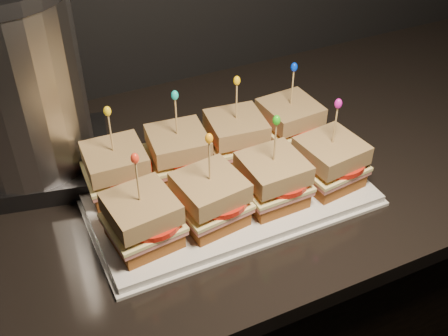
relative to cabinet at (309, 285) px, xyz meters
name	(u,v)px	position (x,y,z in m)	size (l,w,h in m)	color
cabinet	(309,285)	(0.00, 0.00, 0.00)	(2.19, 0.64, 0.86)	black
granite_slab	(330,139)	(0.00, 0.00, 0.45)	(2.23, 0.68, 0.03)	black
platter	(224,189)	(-0.27, -0.08, 0.47)	(0.46, 0.29, 0.02)	white
platter_rim	(224,192)	(-0.27, -0.08, 0.47)	(0.48, 0.30, 0.01)	white
sandwich_0_bread_bot	(118,183)	(-0.44, -0.01, 0.49)	(0.09, 0.09, 0.03)	#5F3012
sandwich_0_ham	(117,175)	(-0.44, -0.01, 0.51)	(0.10, 0.10, 0.01)	#CA6E63
sandwich_0_cheese	(117,172)	(-0.44, -0.01, 0.52)	(0.10, 0.10, 0.01)	#F7EC94
sandwich_0_tomato	(124,169)	(-0.43, -0.01, 0.53)	(0.09, 0.09, 0.01)	red
sandwich_0_bread_top	(115,159)	(-0.44, -0.01, 0.55)	(0.10, 0.10, 0.03)	brown
sandwich_0_pick	(111,135)	(-0.44, -0.01, 0.59)	(0.00, 0.00, 0.09)	tan
sandwich_0_frill	(107,111)	(-0.44, -0.01, 0.64)	(0.01, 0.01, 0.02)	yellow
sandwich_1_bread_bot	(179,166)	(-0.33, -0.01, 0.49)	(0.09, 0.09, 0.03)	#5F3012
sandwich_1_ham	(179,158)	(-0.33, -0.01, 0.51)	(0.10, 0.10, 0.01)	#CA6E63
sandwich_1_cheese	(179,155)	(-0.33, -0.01, 0.52)	(0.10, 0.10, 0.01)	#F7EC94
sandwich_1_tomato	(186,152)	(-0.32, -0.01, 0.53)	(0.09, 0.09, 0.01)	red
sandwich_1_bread_top	(178,142)	(-0.33, -0.01, 0.55)	(0.10, 0.10, 0.03)	brown
sandwich_1_pick	(176,119)	(-0.33, -0.01, 0.59)	(0.00, 0.00, 0.09)	tan
sandwich_1_frill	(175,95)	(-0.33, -0.01, 0.64)	(0.01, 0.01, 0.02)	#12BDAC
sandwich_2_bread_bot	(236,150)	(-0.22, -0.01, 0.49)	(0.09, 0.09, 0.03)	#5F3012
sandwich_2_ham	(236,142)	(-0.22, -0.01, 0.51)	(0.10, 0.10, 0.01)	#CA6E63
sandwich_2_cheese	(236,139)	(-0.22, -0.01, 0.52)	(0.10, 0.10, 0.01)	#F7EC94
sandwich_2_tomato	(243,136)	(-0.21, -0.01, 0.53)	(0.09, 0.09, 0.01)	red
sandwich_2_bread_top	(236,126)	(-0.22, -0.01, 0.55)	(0.10, 0.10, 0.03)	brown
sandwich_2_pick	(237,104)	(-0.22, -0.01, 0.59)	(0.00, 0.00, 0.09)	tan
sandwich_2_frill	(237,81)	(-0.22, -0.01, 0.64)	(0.01, 0.01, 0.02)	yellow
sandwich_3_bread_bot	(288,135)	(-0.11, -0.01, 0.49)	(0.09, 0.09, 0.03)	#5F3012
sandwich_3_ham	(289,128)	(-0.11, -0.01, 0.51)	(0.10, 0.10, 0.01)	#CA6E63
sandwich_3_cheese	(289,125)	(-0.11, -0.01, 0.52)	(0.10, 0.10, 0.01)	#F7EC94
sandwich_3_tomato	(297,121)	(-0.09, -0.01, 0.53)	(0.09, 0.09, 0.01)	red
sandwich_3_bread_top	(290,112)	(-0.11, -0.01, 0.55)	(0.10, 0.10, 0.03)	brown
sandwich_3_pick	(292,90)	(-0.11, -0.01, 0.59)	(0.00, 0.00, 0.09)	tan
sandwich_3_frill	(294,67)	(-0.11, -0.01, 0.64)	(0.01, 0.01, 0.02)	#032EDD
sandwich_4_bread_bot	(144,234)	(-0.44, -0.14, 0.49)	(0.09, 0.09, 0.03)	#5F3012
sandwich_4_ham	(143,226)	(-0.44, -0.14, 0.51)	(0.10, 0.10, 0.01)	#CA6E63
sandwich_4_cheese	(143,222)	(-0.44, -0.14, 0.52)	(0.10, 0.10, 0.01)	#F7EC94
sandwich_4_tomato	(151,219)	(-0.43, -0.15, 0.53)	(0.09, 0.09, 0.01)	red
sandwich_4_bread_top	(141,208)	(-0.44, -0.14, 0.55)	(0.10, 0.10, 0.03)	brown
sandwich_4_pick	(138,184)	(-0.44, -0.14, 0.59)	(0.00, 0.00, 0.09)	tan
sandwich_4_frill	(135,158)	(-0.44, -0.14, 0.64)	(0.01, 0.01, 0.02)	red
sandwich_5_bread_bot	(210,212)	(-0.33, -0.14, 0.49)	(0.09, 0.09, 0.03)	#5F3012
sandwich_5_ham	(210,204)	(-0.33, -0.14, 0.51)	(0.10, 0.10, 0.01)	#CA6E63
sandwich_5_cheese	(210,201)	(-0.33, -0.14, 0.52)	(0.10, 0.10, 0.01)	#F7EC94
sandwich_5_tomato	(219,198)	(-0.32, -0.15, 0.53)	(0.09, 0.09, 0.01)	red
sandwich_5_bread_top	(210,187)	(-0.33, -0.14, 0.55)	(0.10, 0.10, 0.03)	brown
sandwich_5_pick	(210,163)	(-0.33, -0.14, 0.59)	(0.00, 0.00, 0.09)	tan
sandwich_5_frill	(209,138)	(-0.33, -0.14, 0.64)	(0.01, 0.01, 0.02)	orange
sandwich_6_bread_bot	(272,193)	(-0.22, -0.14, 0.49)	(0.09, 0.09, 0.03)	#5F3012
sandwich_6_ham	(272,185)	(-0.22, -0.14, 0.51)	(0.10, 0.10, 0.01)	#CA6E63
sandwich_6_cheese	(272,182)	(-0.22, -0.14, 0.52)	(0.10, 0.10, 0.01)	#F7EC94
sandwich_6_tomato	(281,178)	(-0.21, -0.15, 0.53)	(0.09, 0.09, 0.01)	red
sandwich_6_bread_top	(273,168)	(-0.22, -0.14, 0.55)	(0.10, 0.10, 0.03)	brown
sandwich_6_pick	(275,145)	(-0.22, -0.14, 0.59)	(0.00, 0.00, 0.09)	tan
sandwich_6_frill	(277,120)	(-0.22, -0.14, 0.64)	(0.01, 0.01, 0.02)	green
sandwich_7_bread_bot	(328,175)	(-0.11, -0.14, 0.49)	(0.09, 0.09, 0.03)	#5F3012
sandwich_7_ham	(329,167)	(-0.11, -0.14, 0.51)	(0.10, 0.10, 0.01)	#CA6E63
sandwich_7_cheese	(329,164)	(-0.11, -0.14, 0.52)	(0.10, 0.10, 0.01)	#F7EC94
sandwich_7_tomato	(338,161)	(-0.09, -0.15, 0.53)	(0.09, 0.09, 0.01)	red
sandwich_7_bread_top	(331,151)	(-0.11, -0.14, 0.55)	(0.10, 0.10, 0.03)	brown
sandwich_7_pick	(335,127)	(-0.11, -0.14, 0.59)	(0.00, 0.00, 0.09)	tan
sandwich_7_frill	(338,104)	(-0.11, -0.14, 0.64)	(0.01, 0.01, 0.02)	#CF14A7
appliance_base	(33,162)	(-0.56, 0.13, 0.48)	(0.27, 0.23, 0.03)	#262628
appliance_body	(12,82)	(-0.56, 0.13, 0.65)	(0.23, 0.23, 0.30)	silver
appliance	(13,85)	(-0.56, 0.13, 0.64)	(0.27, 0.23, 0.35)	silver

